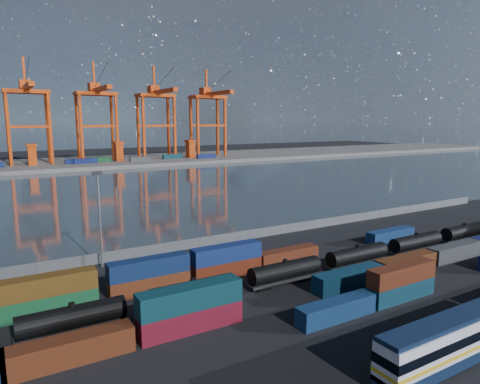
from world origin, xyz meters
TOP-DOWN VIEW (x-y plane):
  - ground at (0.00, 0.00)m, footprint 700.00×700.00m
  - harbor_water at (0.00, 105.00)m, footprint 700.00×700.00m
  - far_quay at (0.00, 210.00)m, footprint 700.00×70.00m
  - distant_mountains at (63.02, 1600.00)m, footprint 2470.00×1100.00m
  - container_row_south at (-7.70, -9.20)m, footprint 140.39×2.37m
  - container_row_mid at (3.05, -2.35)m, footprint 141.44×2.63m
  - container_row_north at (-30.44, 11.36)m, footprint 116.70×2.44m
  - tanker_string at (-15.26, 3.84)m, footprint 121.18×2.72m
  - waterfront_fence at (-0.00, 28.00)m, footprint 160.12×0.12m
  - yard_light_mast at (-30.00, 26.00)m, footprint 1.60×0.40m
  - gantry_cranes at (-7.50, 203.47)m, footprint 197.11×42.46m
  - quay_containers at (-11.00, 195.46)m, footprint 172.58×10.99m
  - straddle_carriers at (-2.50, 200.00)m, footprint 140.00×7.00m

SIDE VIEW (x-z plane):
  - ground at x=0.00m, z-range 0.00..0.00m
  - harbor_water at x=0.00m, z-range 0.01..0.01m
  - far_quay at x=0.00m, z-range 0.00..2.00m
  - waterfront_fence at x=0.00m, z-range -0.10..2.10m
  - container_row_mid at x=3.05m, z-range -0.93..4.67m
  - tanker_string at x=-15.26m, z-range 0.01..3.90m
  - container_row_north at x=-30.44m, z-range -0.59..4.60m
  - container_row_south at x=-7.70m, z-range -0.34..4.70m
  - quay_containers at x=-11.00m, z-range 2.00..4.60m
  - straddle_carriers at x=-2.50m, z-range 2.27..13.37m
  - yard_light_mast at x=-30.00m, z-range 1.00..17.60m
  - gantry_cranes at x=-7.50m, z-range 6.50..64.00m
  - distant_mountains at x=63.02m, z-range -39.71..480.29m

